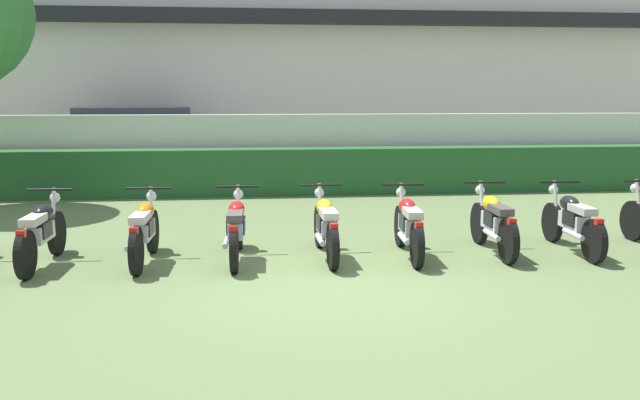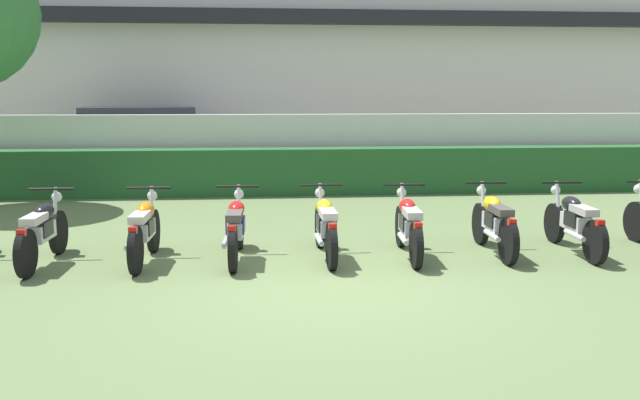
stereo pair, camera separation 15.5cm
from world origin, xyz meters
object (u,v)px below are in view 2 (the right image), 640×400
Objects in this scene: motorcycle_in_row_4 at (236,227)px; motorcycle_in_row_5 at (325,226)px; motorcycle_in_row_2 at (42,231)px; motorcycle_in_row_3 at (144,229)px; parked_car at (146,145)px; motorcycle_in_row_8 at (574,222)px; motorcycle_in_row_6 at (408,225)px; motorcycle_in_row_7 at (494,222)px.

motorcycle_in_row_4 is 1.21m from motorcycle_in_row_5.
motorcycle_in_row_3 is at bearing -88.04° from motorcycle_in_row_2.
motorcycle_in_row_8 is (7.24, -8.09, -0.49)m from parked_car.
motorcycle_in_row_2 is at bearing 89.39° from motorcycle_in_row_5.
motorcycle_in_row_5 and motorcycle_in_row_6 have the same top height.
motorcycle_in_row_4 is 4.74m from motorcycle_in_row_8.
parked_car is 2.59× the size of motorcycle_in_row_3.
motorcycle_in_row_8 is at bearing -56.53° from parked_car.
motorcycle_in_row_4 is at bearing 91.13° from motorcycle_in_row_8.
motorcycle_in_row_5 is at bearing -88.18° from motorcycle_in_row_4.
motorcycle_in_row_7 is 0.97× the size of motorcycle_in_row_8.
motorcycle_in_row_2 is 1.01× the size of motorcycle_in_row_6.
motorcycle_in_row_5 reaches higher than motorcycle_in_row_4.
motorcycle_in_row_8 is (3.53, -0.02, -0.00)m from motorcycle_in_row_5.
motorcycle_in_row_4 is 1.03× the size of motorcycle_in_row_7.
motorcycle_in_row_2 is at bearing 93.07° from motorcycle_in_row_6.
parked_car is 8.89m from motorcycle_in_row_5.
motorcycle_in_row_4 and motorcycle_in_row_8 have the same top height.
motorcycle_in_row_6 is at bearing -94.18° from motorcycle_in_row_5.
motorcycle_in_row_2 reaches higher than motorcycle_in_row_4.
parked_car is at bearing 1.07° from motorcycle_in_row_2.
motorcycle_in_row_7 is at bearing -61.26° from parked_car.
motorcycle_in_row_4 is 1.01× the size of motorcycle_in_row_5.
motorcycle_in_row_3 is (1.31, 0.02, -0.00)m from motorcycle_in_row_2.
motorcycle_in_row_3 is 0.98× the size of motorcycle_in_row_7.
motorcycle_in_row_8 is (4.74, -0.02, -0.00)m from motorcycle_in_row_4.
motorcycle_in_row_5 is 1.03× the size of motorcycle_in_row_7.
motorcycle_in_row_3 is 3.57m from motorcycle_in_row_6.
motorcycle_in_row_6 is at bearing -88.66° from motorcycle_in_row_2.
motorcycle_in_row_2 reaches higher than motorcycle_in_row_8.
motorcycle_in_row_3 is 5.95m from motorcycle_in_row_8.
motorcycle_in_row_5 is at bearing -87.82° from motorcycle_in_row_2.
motorcycle_in_row_2 is at bearing 93.33° from motorcycle_in_row_4.
motorcycle_in_row_3 is at bearing 89.50° from motorcycle_in_row_5.
motorcycle_in_row_6 is at bearing -89.42° from motorcycle_in_row_4.
motorcycle_in_row_4 is (2.52, 0.06, -0.00)m from motorcycle_in_row_2.
parked_car reaches higher than motorcycle_in_row_7.
parked_car is at bearing 10.60° from motorcycle_in_row_3.
parked_car is 8.46m from motorcycle_in_row_4.
motorcycle_in_row_4 is 3.59m from motorcycle_in_row_7.
parked_car is 2.46× the size of motorcycle_in_row_8.
parked_car is 2.48× the size of motorcycle_in_row_5.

